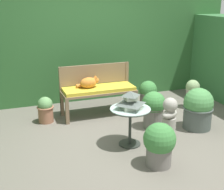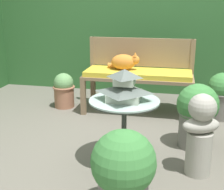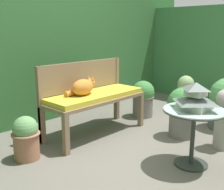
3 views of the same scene
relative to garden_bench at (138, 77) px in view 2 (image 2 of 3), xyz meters
name	(u,v)px [view 2 (image 2 of 3)]	position (x,y,z in m)	size (l,w,h in m)	color
ground	(135,145)	(0.11, -0.97, -0.48)	(30.00, 30.00, 0.00)	#666056
foliage_hedge_back	(157,19)	(0.11, 1.35, 0.65)	(6.40, 0.84, 2.24)	#336633
garden_bench	(138,77)	(0.00, 0.00, 0.00)	(1.38, 0.52, 0.55)	#7F664C
bench_backrest	(141,58)	(0.00, 0.24, 0.20)	(1.38, 0.06, 0.93)	#7F664C
cat	(124,62)	(-0.18, 0.02, 0.18)	(0.42, 0.23, 0.23)	orange
patio_table	(124,114)	(0.06, -1.34, -0.02)	(0.61, 0.61, 0.59)	#2D332D
pagoda_birdhouse	(124,87)	(0.06, -1.34, 0.23)	(0.37, 0.37, 0.27)	#B2BCA8
garden_bust	(200,133)	(0.70, -1.39, -0.11)	(0.36, 0.30, 0.70)	#A39E93
potted_plant_table_near	(123,172)	(0.18, -2.03, -0.16)	(0.43, 0.43, 0.60)	slate
potted_plant_table_far	(64,90)	(-1.00, 0.00, -0.24)	(0.30, 0.30, 0.47)	#9E664C
potted_plant_path_edge	(222,95)	(1.03, 0.02, -0.18)	(0.36, 0.36, 0.57)	slate
potted_plant_bench_left	(197,114)	(0.70, -0.87, -0.14)	(0.40, 0.40, 0.64)	slate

